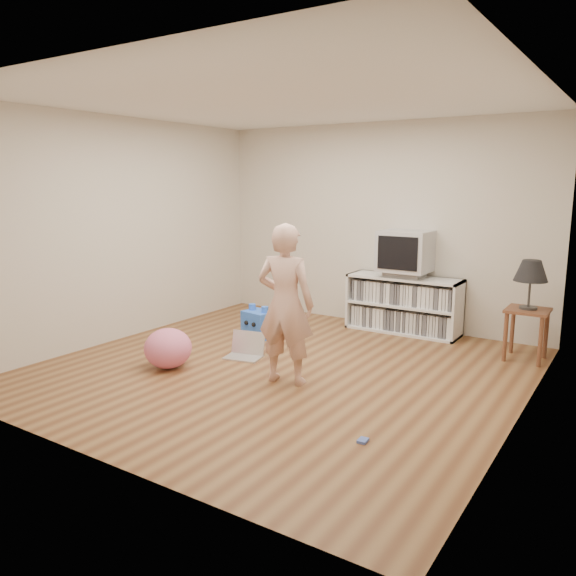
% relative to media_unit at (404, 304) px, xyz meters
% --- Properties ---
extents(ground, '(4.50, 4.50, 0.00)m').
position_rel_media_unit_xyz_m(ground, '(-0.48, -2.04, -0.35)').
color(ground, brown).
rests_on(ground, ground).
extents(walls, '(4.52, 4.52, 2.60)m').
position_rel_media_unit_xyz_m(walls, '(-0.48, -2.04, 0.95)').
color(walls, beige).
rests_on(walls, ground).
extents(ceiling, '(4.50, 4.50, 0.01)m').
position_rel_media_unit_xyz_m(ceiling, '(-0.48, -2.04, 2.25)').
color(ceiling, white).
rests_on(ceiling, walls).
extents(media_unit, '(1.40, 0.45, 0.70)m').
position_rel_media_unit_xyz_m(media_unit, '(0.00, 0.00, 0.00)').
color(media_unit, white).
rests_on(media_unit, ground).
extents(dvd_deck, '(0.45, 0.35, 0.07)m').
position_rel_media_unit_xyz_m(dvd_deck, '(0.00, -0.02, 0.39)').
color(dvd_deck, gray).
rests_on(dvd_deck, media_unit).
extents(crt_tv, '(0.60, 0.53, 0.50)m').
position_rel_media_unit_xyz_m(crt_tv, '(0.00, -0.02, 0.67)').
color(crt_tv, '#B3B3B8').
rests_on(crt_tv, dvd_deck).
extents(side_table, '(0.42, 0.42, 0.55)m').
position_rel_media_unit_xyz_m(side_table, '(1.51, -0.39, 0.07)').
color(side_table, brown).
rests_on(side_table, ground).
extents(table_lamp, '(0.34, 0.34, 0.52)m').
position_rel_media_unit_xyz_m(table_lamp, '(1.51, -0.39, 0.59)').
color(table_lamp, '#333333').
rests_on(table_lamp, side_table).
extents(person, '(0.60, 0.45, 1.50)m').
position_rel_media_unit_xyz_m(person, '(-0.25, -2.33, 0.40)').
color(person, '#E1AD9A').
rests_on(person, ground).
extents(laptop, '(0.43, 0.38, 0.26)m').
position_rel_media_unit_xyz_m(laptop, '(-1.03, -1.91, -0.28)').
color(laptop, silver).
rests_on(laptop, ground).
extents(playing_cards, '(0.07, 0.09, 0.02)m').
position_rel_media_unit_xyz_m(playing_cards, '(0.91, -3.06, -0.34)').
color(playing_cards, '#4B66C9').
rests_on(playing_cards, ground).
extents(plush_blue, '(0.39, 0.34, 0.40)m').
position_rel_media_unit_xyz_m(plush_blue, '(-1.36, -1.23, -0.18)').
color(plush_blue, blue).
rests_on(plush_blue, ground).
extents(plush_pink, '(0.58, 0.58, 0.41)m').
position_rel_media_unit_xyz_m(plush_pink, '(-1.47, -2.63, -0.15)').
color(plush_pink, '#DB668E').
rests_on(plush_pink, ground).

